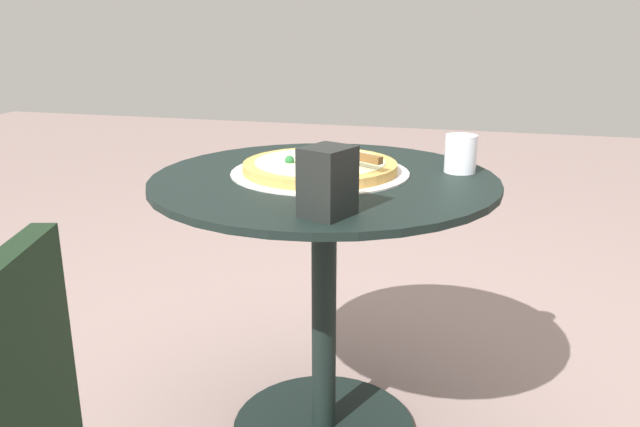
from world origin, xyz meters
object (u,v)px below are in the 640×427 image
object	(u,v)px
pizza_server	(348,156)
napkin_dispenser	(328,182)
pizza_on_tray	(320,167)
patio_table	(324,258)
drinking_cup	(461,154)

from	to	relation	value
pizza_server	napkin_dispenser	distance (m)	0.32
pizza_server	napkin_dispenser	bearing A→B (deg)	4.84
pizza_on_tray	pizza_server	bearing A→B (deg)	72.20
patio_table	napkin_dispenser	size ratio (longest dim) A/B	6.18
pizza_server	drinking_cup	xyz separation A→B (m)	(-0.12, 0.26, -0.01)
drinking_cup	patio_table	bearing A→B (deg)	-67.26
pizza_on_tray	patio_table	bearing A→B (deg)	29.24
pizza_on_tray	napkin_dispenser	size ratio (longest dim) A/B	3.24
pizza_on_tray	napkin_dispenser	bearing A→B (deg)	16.83
pizza_server	napkin_dispenser	world-z (taller)	napkin_dispenser
patio_table	drinking_cup	size ratio (longest dim) A/B	9.07
patio_table	drinking_cup	bearing A→B (deg)	112.74
pizza_on_tray	drinking_cup	xyz separation A→B (m)	(-0.10, 0.34, 0.03)
napkin_dispenser	pizza_server	bearing A→B (deg)	-152.36
patio_table	napkin_dispenser	world-z (taller)	napkin_dispenser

